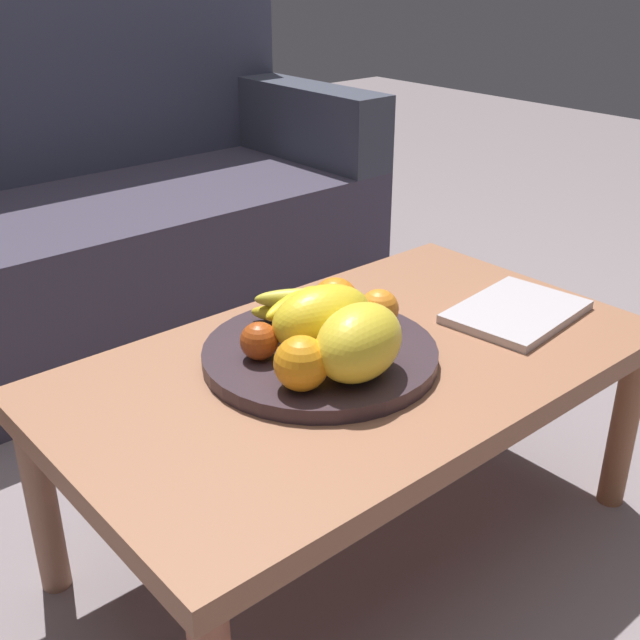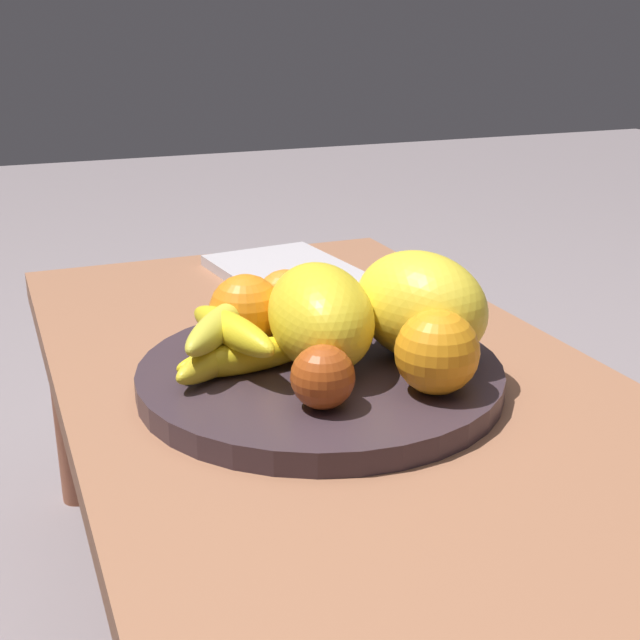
{
  "view_description": "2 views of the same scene",
  "coord_description": "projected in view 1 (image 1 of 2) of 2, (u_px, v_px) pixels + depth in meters",
  "views": [
    {
      "loc": [
        -0.8,
        -0.83,
        1.0
      ],
      "look_at": [
        -0.06,
        0.03,
        0.46
      ],
      "focal_mm": 44.21,
      "sensor_mm": 36.0,
      "label": 1
    },
    {
      "loc": [
        -0.82,
        0.34,
        0.75
      ],
      "look_at": [
        -0.06,
        0.03,
        0.46
      ],
      "focal_mm": 47.7,
      "sensor_mm": 36.0,
      "label": 2
    }
  ],
  "objects": [
    {
      "name": "ground_plane",
      "position": [
        353.0,
        538.0,
        1.47
      ],
      "size": [
        8.0,
        8.0,
        0.0
      ],
      "primitive_type": "plane",
      "color": "gray"
    },
    {
      "name": "coffee_table",
      "position": [
        356.0,
        381.0,
        1.32
      ],
      "size": [
        1.01,
        0.58,
        0.38
      ],
      "color": "#9C6446",
      "rests_on": "ground_plane"
    },
    {
      "name": "couch",
      "position": [
        60.0,
        233.0,
        2.1
      ],
      "size": [
        1.7,
        0.7,
        0.9
      ],
      "color": "#3E3849",
      "rests_on": "ground_plane"
    },
    {
      "name": "fruit_bowl",
      "position": [
        320.0,
        355.0,
        1.28
      ],
      "size": [
        0.38,
        0.38,
        0.03
      ],
      "primitive_type": "cylinder",
      "color": "#3A2B32",
      "rests_on": "coffee_table"
    },
    {
      "name": "melon_large_front",
      "position": [
        322.0,
        318.0,
        1.25
      ],
      "size": [
        0.19,
        0.13,
        0.11
      ],
      "primitive_type": "ellipsoid",
      "rotation": [
        0.0,
        0.0,
        -0.15
      ],
      "color": "yellow",
      "rests_on": "fruit_bowl"
    },
    {
      "name": "melon_smaller_beside",
      "position": [
        359.0,
        342.0,
        1.17
      ],
      "size": [
        0.19,
        0.15,
        0.11
      ],
      "primitive_type": "ellipsoid",
      "rotation": [
        0.0,
        0.0,
        0.26
      ],
      "color": "yellow",
      "rests_on": "fruit_bowl"
    },
    {
      "name": "orange_front",
      "position": [
        301.0,
        363.0,
        1.14
      ],
      "size": [
        0.08,
        0.08,
        0.08
      ],
      "primitive_type": "sphere",
      "color": "orange",
      "rests_on": "fruit_bowl"
    },
    {
      "name": "orange_left",
      "position": [
        335.0,
        301.0,
        1.34
      ],
      "size": [
        0.08,
        0.08,
        0.08
      ],
      "primitive_type": "sphere",
      "color": "orange",
      "rests_on": "fruit_bowl"
    },
    {
      "name": "orange_right",
      "position": [
        379.0,
        309.0,
        1.33
      ],
      "size": [
        0.07,
        0.07,
        0.07
      ],
      "primitive_type": "sphere",
      "color": "orange",
      "rests_on": "fruit_bowl"
    },
    {
      "name": "apple_front",
      "position": [
        259.0,
        341.0,
        1.23
      ],
      "size": [
        0.06,
        0.06,
        0.06
      ],
      "primitive_type": "sphere",
      "color": "#B34817",
      "rests_on": "fruit_bowl"
    },
    {
      "name": "banana_bunch",
      "position": [
        295.0,
        309.0,
        1.34
      ],
      "size": [
        0.16,
        0.17,
        0.06
      ],
      "color": "yellow",
      "rests_on": "fruit_bowl"
    },
    {
      "name": "magazine",
      "position": [
        516.0,
        312.0,
        1.44
      ],
      "size": [
        0.27,
        0.21,
        0.02
      ],
      "primitive_type": "cube",
      "rotation": [
        0.0,
        0.0,
        0.11
      ],
      "color": "#BDB5BA",
      "rests_on": "coffee_table"
    }
  ]
}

